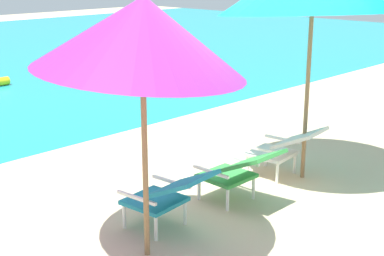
{
  "coord_description": "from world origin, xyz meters",
  "views": [
    {
      "loc": [
        -4.31,
        -3.79,
        2.52
      ],
      "look_at": [
        0.0,
        0.43,
        0.75
      ],
      "focal_mm": 51.96,
      "sensor_mm": 36.0,
      "label": 1
    }
  ],
  "objects_px": {
    "lounge_chair_left": "(168,193)",
    "lounge_chair_center": "(239,169)",
    "lounge_chair_right": "(285,147)",
    "beach_umbrella_left": "(142,35)"
  },
  "relations": [
    {
      "from": "lounge_chair_left",
      "to": "lounge_chair_center",
      "type": "height_order",
      "value": "same"
    },
    {
      "from": "lounge_chair_left",
      "to": "lounge_chair_center",
      "type": "bearing_deg",
      "value": -3.95
    },
    {
      "from": "lounge_chair_center",
      "to": "lounge_chair_right",
      "type": "relative_size",
      "value": 0.94
    },
    {
      "from": "lounge_chair_right",
      "to": "beach_umbrella_left",
      "type": "bearing_deg",
      "value": -174.54
    },
    {
      "from": "lounge_chair_right",
      "to": "lounge_chair_center",
      "type": "bearing_deg",
      "value": -173.98
    },
    {
      "from": "lounge_chair_center",
      "to": "beach_umbrella_left",
      "type": "bearing_deg",
      "value": -174.93
    },
    {
      "from": "lounge_chair_left",
      "to": "lounge_chair_center",
      "type": "relative_size",
      "value": 1.06
    },
    {
      "from": "lounge_chair_right",
      "to": "beach_umbrella_left",
      "type": "height_order",
      "value": "beach_umbrella_left"
    },
    {
      "from": "lounge_chair_center",
      "to": "lounge_chair_right",
      "type": "distance_m",
      "value": 1.0
    },
    {
      "from": "lounge_chair_center",
      "to": "lounge_chair_right",
      "type": "xyz_separation_m",
      "value": [
        0.99,
        0.1,
        0.0
      ]
    }
  ]
}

